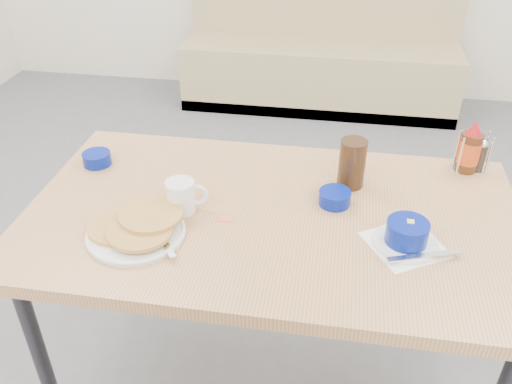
% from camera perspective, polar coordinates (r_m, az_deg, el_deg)
% --- Properties ---
extents(booth_bench, '(1.90, 0.56, 1.22)m').
position_cam_1_polar(booth_bench, '(3.99, 6.81, 14.14)').
color(booth_bench, tan).
rests_on(booth_bench, ground).
extents(dining_table, '(1.40, 0.80, 0.76)m').
position_cam_1_polar(dining_table, '(1.57, 1.65, -4.01)').
color(dining_table, tan).
rests_on(dining_table, ground).
extents(pancake_plate, '(0.27, 0.26, 0.05)m').
position_cam_1_polar(pancake_plate, '(1.48, -12.45, -3.73)').
color(pancake_plate, white).
rests_on(pancake_plate, dining_table).
extents(coffee_mug, '(0.12, 0.08, 0.09)m').
position_cam_1_polar(coffee_mug, '(1.53, -7.79, -0.39)').
color(coffee_mug, white).
rests_on(coffee_mug, dining_table).
extents(grits_setting, '(0.26, 0.24, 0.08)m').
position_cam_1_polar(grits_setting, '(1.45, 15.58, -4.47)').
color(grits_setting, white).
rests_on(grits_setting, dining_table).
extents(creamer_bowl, '(0.09, 0.09, 0.04)m').
position_cam_1_polar(creamer_bowl, '(1.83, -16.40, 3.39)').
color(creamer_bowl, navy).
rests_on(creamer_bowl, dining_table).
extents(butter_bowl, '(0.09, 0.09, 0.04)m').
position_cam_1_polar(butter_bowl, '(1.58, 8.28, -0.61)').
color(butter_bowl, navy).
rests_on(butter_bowl, dining_table).
extents(amber_tumbler, '(0.09, 0.09, 0.15)m').
position_cam_1_polar(amber_tumbler, '(1.64, 10.08, 2.98)').
color(amber_tumbler, '#301D0F').
rests_on(amber_tumbler, dining_table).
extents(condiment_caddy, '(0.11, 0.07, 0.12)m').
position_cam_1_polar(condiment_caddy, '(1.84, 21.77, 3.42)').
color(condiment_caddy, silver).
rests_on(condiment_caddy, dining_table).
extents(syrup_bottle, '(0.07, 0.07, 0.17)m').
position_cam_1_polar(syrup_bottle, '(1.82, 21.58, 4.17)').
color(syrup_bottle, '#47230F').
rests_on(syrup_bottle, dining_table).
extents(sugar_wrapper, '(0.05, 0.03, 0.00)m').
position_cam_1_polar(sugar_wrapper, '(1.51, -3.16, -2.83)').
color(sugar_wrapper, '#E6634C').
rests_on(sugar_wrapper, dining_table).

